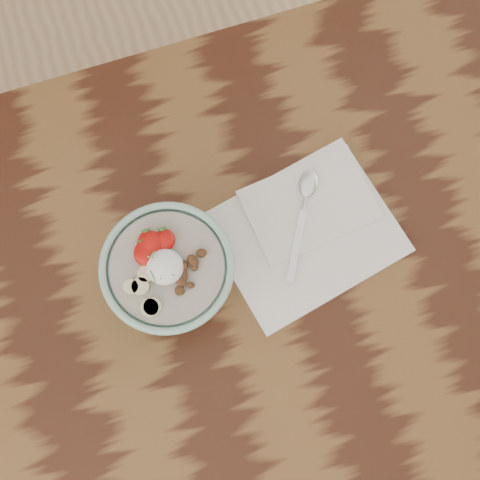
# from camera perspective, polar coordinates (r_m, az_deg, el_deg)

# --- Properties ---
(table) EXTENTS (1.60, 0.90, 0.75)m
(table) POSITION_cam_1_polar(r_m,az_deg,el_deg) (1.13, 5.58, -3.92)
(table) COLOR #36180D
(table) RESTS_ON ground
(breakfast_bowl) EXTENTS (0.19, 0.19, 0.13)m
(breakfast_bowl) POSITION_cam_1_polar(r_m,az_deg,el_deg) (0.98, -6.06, -2.76)
(breakfast_bowl) COLOR #8EBFA7
(breakfast_bowl) RESTS_ON table
(napkin) EXTENTS (0.31, 0.27, 0.02)m
(napkin) POSITION_cam_1_polar(r_m,az_deg,el_deg) (1.05, 5.68, 1.04)
(napkin) COLOR white
(napkin) RESTS_ON table
(spoon) EXTENTS (0.11, 0.17, 0.01)m
(spoon) POSITION_cam_1_polar(r_m,az_deg,el_deg) (1.05, 5.62, 3.50)
(spoon) COLOR silver
(spoon) RESTS_ON napkin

